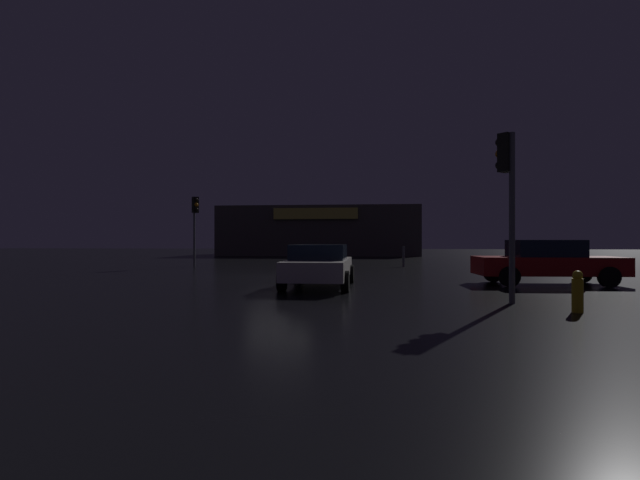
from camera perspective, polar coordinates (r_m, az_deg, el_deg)
The scene contains 9 objects.
ground_plane at distance 19.14m, azimuth -4.86°, elevation -4.40°, with size 120.00×120.00×0.00m, color black.
store_building at distance 47.70m, azimuth 0.15°, elevation 1.03°, with size 18.74×9.64×4.63m.
traffic_signal_opposite at distance 12.11m, azimuth 21.34°, elevation 6.62°, with size 0.42×0.42×3.96m.
traffic_signal_cross_left at distance 27.40m, azimuth -14.58°, elevation 3.03°, with size 0.41×0.43×3.85m.
car_near at distance 15.04m, azimuth -0.08°, elevation -2.96°, with size 2.03×4.58×1.33m.
car_far at distance 17.49m, azimuth 25.30°, elevation -2.34°, with size 4.65×2.13×1.47m.
fire_hydrant at distance 11.07m, azimuth 28.22°, elevation -5.43°, with size 0.22×0.22×0.85m.
bollard_kerb_a at distance 26.73m, azimuth 9.87°, elevation -1.94°, with size 0.13×0.13×1.13m, color #595B60.
bollard_kerb_b at distance 27.68m, azimuth -2.02°, elevation -1.98°, with size 0.08×0.08×1.03m, color gold.
Camera 1 is at (3.71, -18.72, 1.47)m, focal length 27.00 mm.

